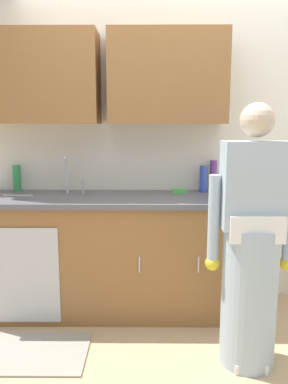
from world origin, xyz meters
name	(u,v)px	position (x,y,z in m)	size (l,w,h in m)	color
ground_plane	(179,359)	(0.00, 0.00, 0.00)	(9.00, 9.00, 0.00)	tan
kitchen_wall_with_uppers	(156,127)	(-0.14, 0.99, 1.48)	(4.80, 0.44, 2.70)	silver
counter_cabinet	(104,256)	(-0.55, 0.70, 0.45)	(1.90, 0.62, 0.90)	brown
countertop	(104,199)	(-0.55, 0.70, 0.92)	(1.96, 0.66, 0.04)	#595960
sink	(69,198)	(-0.82, 0.71, 0.93)	(0.50, 0.36, 0.35)	#B7BABF
person_at_sink	(251,258)	(0.42, -0.02, 0.69)	(0.55, 0.34, 1.62)	white
floor_mat	(27,353)	(-1.00, 0.05, 0.01)	(0.80, 0.50, 0.01)	gray
bottle_soap	(213,176)	(0.34, 0.94, 1.07)	(0.06, 0.06, 0.26)	#66388C
bottle_dish_liquid	(203,179)	(0.26, 0.91, 1.05)	(0.06, 0.06, 0.22)	#334CB2
bottle_water_short	(17,178)	(-1.30, 0.92, 1.05)	(0.06, 0.06, 0.22)	#2D8C4C
knife_on_counter	(17,195)	(-1.23, 0.72, 0.94)	(0.24, 0.02, 0.01)	silver
sponge	(179,191)	(0.05, 0.87, 0.96)	(0.11, 0.07, 0.03)	#4CBF4C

